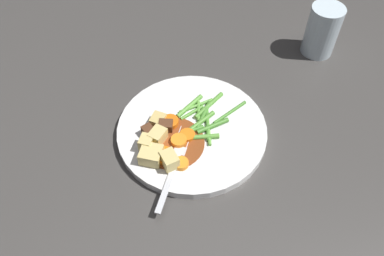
% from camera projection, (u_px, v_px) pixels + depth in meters
% --- Properties ---
extents(ground_plane, '(3.00, 3.00, 0.00)m').
position_uv_depth(ground_plane, '(192.00, 133.00, 0.72)').
color(ground_plane, '#423F3D').
extents(dinner_plate, '(0.28, 0.28, 0.02)m').
position_uv_depth(dinner_plate, '(192.00, 131.00, 0.71)').
color(dinner_plate, white).
rests_on(dinner_plate, ground_plane).
extents(stew_sauce, '(0.12, 0.12, 0.00)m').
position_uv_depth(stew_sauce, '(173.00, 142.00, 0.69)').
color(stew_sauce, brown).
rests_on(stew_sauce, dinner_plate).
extents(carrot_slice_0, '(0.04, 0.04, 0.01)m').
position_uv_depth(carrot_slice_0, '(170.00, 122.00, 0.71)').
color(carrot_slice_0, orange).
rests_on(carrot_slice_0, dinner_plate).
extents(carrot_slice_1, '(0.03, 0.03, 0.01)m').
position_uv_depth(carrot_slice_1, '(181.00, 163.00, 0.65)').
color(carrot_slice_1, orange).
rests_on(carrot_slice_1, dinner_plate).
extents(carrot_slice_2, '(0.03, 0.03, 0.01)m').
position_uv_depth(carrot_slice_2, '(187.00, 135.00, 0.69)').
color(carrot_slice_2, orange).
rests_on(carrot_slice_2, dinner_plate).
extents(carrot_slice_3, '(0.04, 0.04, 0.01)m').
position_uv_depth(carrot_slice_3, '(164.00, 156.00, 0.66)').
color(carrot_slice_3, orange).
rests_on(carrot_slice_3, dinner_plate).
extents(carrot_slice_4, '(0.03, 0.03, 0.01)m').
position_uv_depth(carrot_slice_4, '(179.00, 141.00, 0.68)').
color(carrot_slice_4, orange).
rests_on(carrot_slice_4, dinner_plate).
extents(potato_chunk_0, '(0.03, 0.03, 0.03)m').
position_uv_depth(potato_chunk_0, '(170.00, 160.00, 0.65)').
color(potato_chunk_0, '#E5CC7A').
rests_on(potato_chunk_0, dinner_plate).
extents(potato_chunk_1, '(0.03, 0.03, 0.03)m').
position_uv_depth(potato_chunk_1, '(147.00, 143.00, 0.67)').
color(potato_chunk_1, '#E5CC7A').
rests_on(potato_chunk_1, dinner_plate).
extents(potato_chunk_2, '(0.05, 0.05, 0.02)m').
position_uv_depth(potato_chunk_2, '(151.00, 155.00, 0.66)').
color(potato_chunk_2, '#E5CC7A').
rests_on(potato_chunk_2, dinner_plate).
extents(potato_chunk_3, '(0.04, 0.04, 0.02)m').
position_uv_depth(potato_chunk_3, '(158.00, 120.00, 0.71)').
color(potato_chunk_3, '#DBBC6B').
rests_on(potato_chunk_3, dinner_plate).
extents(potato_chunk_4, '(0.04, 0.03, 0.03)m').
position_uv_depth(potato_chunk_4, '(158.00, 136.00, 0.68)').
color(potato_chunk_4, '#E5CC7A').
rests_on(potato_chunk_4, dinner_plate).
extents(meat_chunk_0, '(0.02, 0.02, 0.02)m').
position_uv_depth(meat_chunk_0, '(148.00, 132.00, 0.69)').
color(meat_chunk_0, '#56331E').
rests_on(meat_chunk_0, dinner_plate).
extents(meat_chunk_1, '(0.03, 0.03, 0.02)m').
position_uv_depth(meat_chunk_1, '(166.00, 126.00, 0.70)').
color(meat_chunk_1, '#56331E').
rests_on(meat_chunk_1, dinner_plate).
extents(green_bean_0, '(0.06, 0.02, 0.01)m').
position_uv_depth(green_bean_0, '(201.00, 121.00, 0.71)').
color(green_bean_0, '#599E38').
rests_on(green_bean_0, dinner_plate).
extents(green_bean_1, '(0.06, 0.04, 0.01)m').
position_uv_depth(green_bean_1, '(202.00, 137.00, 0.69)').
color(green_bean_1, '#66AD42').
rests_on(green_bean_1, dinner_plate).
extents(green_bean_2, '(0.08, 0.01, 0.01)m').
position_uv_depth(green_bean_2, '(230.00, 112.00, 0.73)').
color(green_bean_2, '#4C8E33').
rests_on(green_bean_2, dinner_plate).
extents(green_bean_3, '(0.06, 0.05, 0.01)m').
position_uv_depth(green_bean_3, '(204.00, 115.00, 0.72)').
color(green_bean_3, '#4C8E33').
rests_on(green_bean_3, dinner_plate).
extents(green_bean_4, '(0.05, 0.01, 0.01)m').
position_uv_depth(green_bean_4, '(192.00, 113.00, 0.73)').
color(green_bean_4, '#599E38').
rests_on(green_bean_4, dinner_plate).
extents(green_bean_5, '(0.07, 0.02, 0.01)m').
position_uv_depth(green_bean_5, '(196.00, 106.00, 0.74)').
color(green_bean_5, '#66AD42').
rests_on(green_bean_5, dinner_plate).
extents(green_bean_6, '(0.08, 0.03, 0.01)m').
position_uv_depth(green_bean_6, '(209.00, 105.00, 0.74)').
color(green_bean_6, '#599E38').
rests_on(green_bean_6, dinner_plate).
extents(green_bean_7, '(0.05, 0.02, 0.01)m').
position_uv_depth(green_bean_7, '(190.00, 131.00, 0.70)').
color(green_bean_7, '#4C8E33').
rests_on(green_bean_7, dinner_plate).
extents(green_bean_8, '(0.07, 0.02, 0.01)m').
position_uv_depth(green_bean_8, '(213.00, 126.00, 0.71)').
color(green_bean_8, '#4C8E33').
rests_on(green_bean_8, dinner_plate).
extents(green_bean_9, '(0.04, 0.05, 0.01)m').
position_uv_depth(green_bean_9, '(198.00, 110.00, 0.73)').
color(green_bean_9, '#66AD42').
rests_on(green_bean_9, dinner_plate).
extents(green_bean_10, '(0.07, 0.03, 0.01)m').
position_uv_depth(green_bean_10, '(190.00, 106.00, 0.74)').
color(green_bean_10, '#66AD42').
rests_on(green_bean_10, dinner_plate).
extents(green_bean_11, '(0.05, 0.07, 0.01)m').
position_uv_depth(green_bean_11, '(207.00, 123.00, 0.71)').
color(green_bean_11, '#4C8E33').
rests_on(green_bean_11, dinner_plate).
extents(green_bean_12, '(0.04, 0.05, 0.01)m').
position_uv_depth(green_bean_12, '(209.00, 132.00, 0.70)').
color(green_bean_12, '#66AD42').
rests_on(green_bean_12, dinner_plate).
extents(fork, '(0.14, 0.12, 0.00)m').
position_uv_depth(fork, '(175.00, 165.00, 0.66)').
color(fork, silver).
rests_on(fork, dinner_plate).
extents(water_glass, '(0.07, 0.07, 0.11)m').
position_uv_depth(water_glass, '(322.00, 31.00, 0.83)').
color(water_glass, silver).
rests_on(water_glass, ground_plane).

